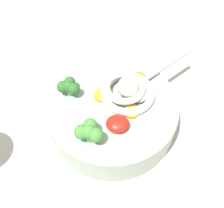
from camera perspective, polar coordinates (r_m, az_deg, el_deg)
table_slab at (r=52.13cm, az=3.41°, el=-7.87°), size 90.19×90.19×3.27cm
soup_bowl at (r=49.75cm, az=-0.00°, el=-1.95°), size 22.18×22.18×5.92cm
noodle_pile at (r=47.66cm, az=3.00°, el=2.77°), size 10.05×9.85×4.04cm
soup_spoon at (r=49.01cm, az=4.78°, el=3.70°), size 14.84×14.28×1.60cm
chili_sauce_dollop at (r=44.28cm, az=1.12°, el=-3.92°), size 3.67×3.31×1.65cm
broccoli_floret_near_spoon at (r=42.11cm, az=-4.53°, el=-5.44°), size 4.39×3.78×3.47cm
broccoli_floret_beside_noodles at (r=47.80cm, az=-8.59°, el=3.51°), size 3.87×3.33×3.06cm
carrot_slice_far at (r=50.68cm, az=5.41°, el=5.10°), size 2.50×2.50×0.74cm
carrot_slice_center at (r=46.20cm, az=3.52°, el=-1.59°), size 2.40×2.40×0.61cm
carrot_slice_beside_chili at (r=48.19cm, az=-1.96°, el=1.73°), size 2.78×2.78×0.55cm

